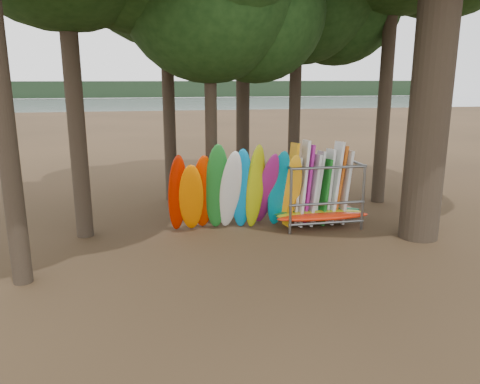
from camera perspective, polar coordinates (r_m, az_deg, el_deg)
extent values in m
plane|color=#47331E|center=(13.90, 4.44, -6.92)|extent=(120.00, 120.00, 0.00)
plane|color=gray|center=(72.77, -8.45, 9.79)|extent=(160.00, 160.00, 0.00)
cube|color=black|center=(122.60, -9.71, 12.26)|extent=(160.00, 4.00, 4.00)
cylinder|color=black|center=(15.01, -20.03, 16.43)|extent=(0.52, 0.52, 11.61)
cylinder|color=black|center=(18.90, -8.88, 15.82)|extent=(0.49, 0.49, 11.25)
cylinder|color=black|center=(20.24, 0.36, 16.62)|extent=(0.57, 0.57, 11.81)
cylinder|color=black|center=(19.42, 6.80, 14.16)|extent=(0.48, 0.48, 10.12)
cylinder|color=black|center=(15.63, -3.61, 12.04)|extent=(0.40, 0.40, 8.87)
cylinder|color=black|center=(19.31, 17.79, 18.48)|extent=(0.51, 0.51, 13.39)
cylinder|color=black|center=(15.22, 23.17, 20.26)|extent=(1.19, 1.19, 13.79)
ellipsoid|color=#B11600|center=(14.91, -7.63, -0.23)|extent=(0.70, 1.27, 2.76)
ellipsoid|color=#FF7400|center=(14.77, -5.97, -0.78)|extent=(0.88, 1.68, 2.57)
ellipsoid|color=red|center=(15.05, -4.50, -0.09)|extent=(0.78, 1.43, 2.74)
ellipsoid|color=#1E7828|center=(14.85, -2.84, 0.50)|extent=(0.85, 1.52, 3.10)
ellipsoid|color=white|center=(14.88, -1.22, 0.12)|extent=(0.79, 1.66, 2.90)
ellipsoid|color=#0679BA|center=(15.11, 0.22, 0.33)|extent=(0.78, 1.10, 2.85)
ellipsoid|color=#A6B00E|center=(15.07, 1.85, 0.56)|extent=(0.69, 1.17, 3.00)
ellipsoid|color=#991D75|center=(15.33, 3.23, 0.26)|extent=(0.77, 1.86, 2.79)
ellipsoid|color=#047F99|center=(15.39, 4.77, 0.34)|extent=(0.79, 1.13, 2.75)
ellipsoid|color=#FFAB19|center=(15.55, 6.21, 0.18)|extent=(0.75, 1.10, 2.62)
ellipsoid|color=#FF2E0E|center=(15.74, 10.10, -2.99)|extent=(3.20, 0.55, 0.24)
ellipsoid|color=gold|center=(16.02, 9.71, -2.67)|extent=(3.05, 0.55, 0.24)
ellipsoid|color=#15612E|center=(16.29, 9.33, -2.38)|extent=(3.16, 0.55, 0.24)
ellipsoid|color=red|center=(16.56, 8.98, -2.10)|extent=(2.81, 0.55, 0.24)
cube|color=orange|center=(15.72, 6.23, 0.83)|extent=(0.45, 0.82, 2.83)
cube|color=silver|center=(15.94, 6.74, 0.05)|extent=(0.33, 0.78, 2.32)
cube|color=silver|center=(15.77, 7.63, 0.99)|extent=(0.38, 0.80, 2.92)
cube|color=#A91C8D|center=(16.01, 8.07, 0.87)|extent=(0.45, 0.81, 2.75)
cube|color=silver|center=(15.95, 8.91, 0.20)|extent=(0.43, 0.77, 2.44)
cube|color=silver|center=(16.19, 9.30, 0.54)|extent=(0.45, 0.77, 2.51)
cube|color=#186F1E|center=(16.10, 10.17, -0.02)|extent=(0.42, 0.78, 2.27)
cube|color=white|center=(16.31, 10.58, 0.68)|extent=(0.40, 0.80, 2.57)
cube|color=silver|center=(16.21, 11.42, 1.07)|extent=(0.51, 0.82, 2.84)
cube|color=#D65E17|center=(16.48, 11.76, 0.97)|extent=(0.58, 0.81, 2.67)
cube|color=silver|center=(16.37, 12.68, 0.55)|extent=(0.43, 0.76, 2.53)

